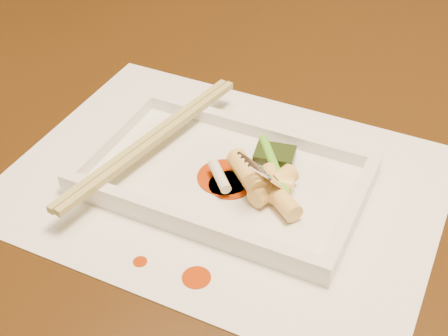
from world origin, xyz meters
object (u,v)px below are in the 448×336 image
at_px(plate_base, 224,179).
at_px(chopstick_a, 148,139).
at_px(fork, 307,121).
at_px(placemat, 224,183).
at_px(table, 310,216).

xyz_separation_m(plate_base, chopstick_a, (-0.08, 0.00, 0.02)).
bearing_deg(chopstick_a, fork, 6.75).
relative_size(placemat, plate_base, 1.54).
distance_m(table, plate_base, 0.16).
xyz_separation_m(table, chopstick_a, (-0.14, -0.09, 0.13)).
distance_m(chopstick_a, fork, 0.16).
relative_size(table, placemat, 3.50).
bearing_deg(table, chopstick_a, -146.75).
relative_size(placemat, chopstick_a, 1.60).
bearing_deg(fork, table, 95.36).
bearing_deg(placemat, chopstick_a, -180.00).
relative_size(table, chopstick_a, 5.61).
bearing_deg(fork, chopstick_a, -173.25).
relative_size(placemat, fork, 2.86).
bearing_deg(table, placemat, -123.48).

